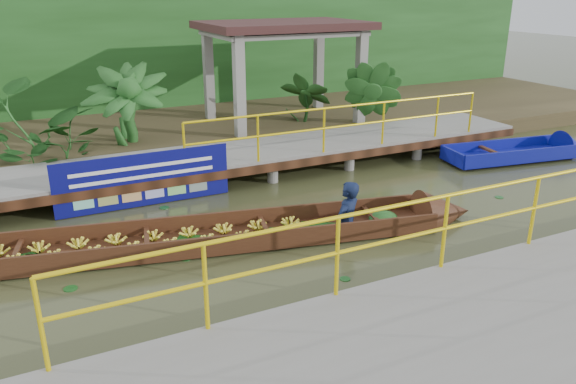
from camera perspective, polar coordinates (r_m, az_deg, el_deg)
name	(u,v)px	position (r m, az deg, el deg)	size (l,w,h in m)	color
ground	(285,236)	(9.86, -0.30, -4.45)	(80.00, 80.00, 0.00)	#34371B
land_strip	(171,130)	(16.51, -11.78, 6.18)	(30.00, 8.00, 0.45)	#342C1A
far_dock	(219,158)	(12.68, -7.00, 3.40)	(16.00, 2.06, 1.66)	slate
near_dock	(517,331)	(7.31, 22.21, -12.91)	(18.00, 2.40, 1.73)	slate
pavilion	(283,36)	(15.99, -0.48, 15.58)	(4.40, 3.00, 3.00)	slate
foliage_backdrop	(146,57)	(18.60, -14.23, 13.12)	(30.00, 0.80, 4.00)	#1A4415
vendor_boat	(224,231)	(9.55, -6.56, -3.96)	(9.80, 2.97, 2.09)	#351A0E
moored_blue_boat	(541,151)	(15.67, 24.29, 3.82)	(4.00, 1.56, 0.93)	navy
blue_banner	(144,179)	(11.32, -14.38, 1.24)	(3.42, 0.04, 1.07)	#0C0C61
tropical_plants	(119,110)	(13.81, -16.81, 8.00)	(14.51, 1.51, 1.88)	#1A4415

